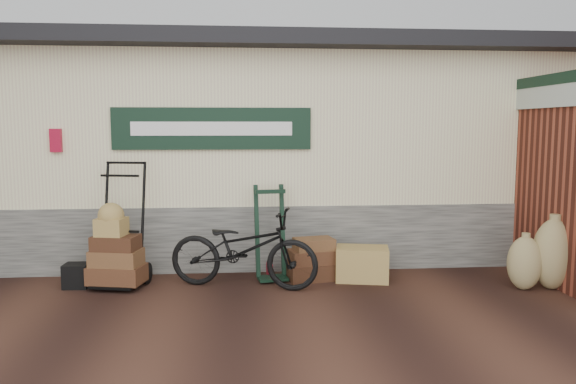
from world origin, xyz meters
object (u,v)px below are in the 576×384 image
object	(u,v)px
green_barrow	(271,233)
bicycle	(243,244)
porter_trolley	(121,223)
suitcase_stack	(312,259)
black_trunk	(77,276)
wicker_hamper	(362,264)

from	to	relation	value
green_barrow	bicycle	world-z (taller)	green_barrow
porter_trolley	suitcase_stack	bearing A→B (deg)	12.87
black_trunk	porter_trolley	bearing A→B (deg)	10.06
suitcase_stack	black_trunk	size ratio (longest dim) A/B	2.09
black_trunk	bicycle	size ratio (longest dim) A/B	0.16
suitcase_stack	bicycle	distance (m)	0.97
green_barrow	black_trunk	distance (m)	2.46
suitcase_stack	bicycle	bearing A→B (deg)	-161.79
suitcase_stack	green_barrow	bearing A→B (deg)	172.16
suitcase_stack	wicker_hamper	size ratio (longest dim) A/B	0.94
porter_trolley	suitcase_stack	distance (m)	2.45
suitcase_stack	bicycle	xyz separation A→B (m)	(-0.89, -0.29, 0.27)
porter_trolley	green_barrow	size ratio (longest dim) A/B	1.28
green_barrow	suitcase_stack	xyz separation A→B (m)	(0.53, -0.07, -0.34)
porter_trolley	bicycle	bearing A→B (deg)	2.14
green_barrow	suitcase_stack	distance (m)	0.63
green_barrow	wicker_hamper	size ratio (longest dim) A/B	1.85
green_barrow	bicycle	distance (m)	0.51
green_barrow	bicycle	xyz separation A→B (m)	(-0.35, -0.36, -0.07)
bicycle	wicker_hamper	bearing A→B (deg)	-66.04
black_trunk	green_barrow	bearing A→B (deg)	4.36
porter_trolley	wicker_hamper	world-z (taller)	porter_trolley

